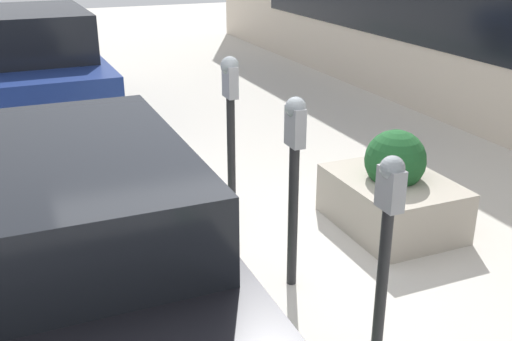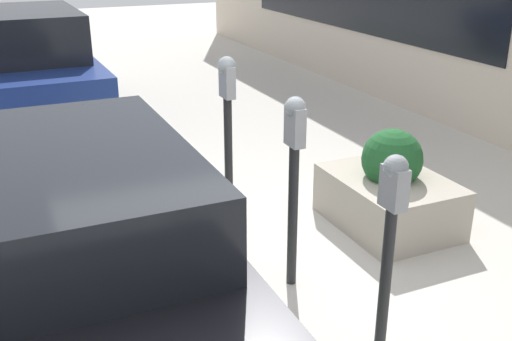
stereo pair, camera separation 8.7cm
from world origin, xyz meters
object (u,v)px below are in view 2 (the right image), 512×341
at_px(parking_meter_nearest, 389,237).
at_px(parked_car_rear, 20,65).
at_px(parked_car_middle, 58,252).
at_px(parking_meter_second, 294,164).
at_px(parking_meter_middle, 228,111).
at_px(planter_box, 389,191).

relative_size(parking_meter_nearest, parked_car_rear, 0.35).
bearing_deg(parked_car_middle, parking_meter_nearest, -119.49).
relative_size(parking_meter_second, parking_meter_middle, 0.96).
relative_size(parking_meter_second, parked_car_rear, 0.36).
xyz_separation_m(parking_meter_nearest, parking_meter_middle, (2.49, -0.00, 0.09)).
xyz_separation_m(parking_meter_middle, parked_car_middle, (-1.52, 1.71, -0.29)).
bearing_deg(parked_car_middle, parking_meter_second, -82.25).
height_order(parking_meter_nearest, parking_meter_second, parking_meter_second).
height_order(parking_meter_middle, parked_car_middle, parking_meter_middle).
distance_m(parking_meter_second, parked_car_middle, 1.76).
height_order(parked_car_middle, parked_car_rear, parked_car_rear).
bearing_deg(parking_meter_nearest, parked_car_rear, 12.71).
height_order(parking_meter_nearest, parking_meter_middle, parking_meter_middle).
bearing_deg(parking_meter_nearest, parking_meter_second, -0.85).
bearing_deg(parking_meter_nearest, parking_meter_middle, -0.06).
height_order(parking_meter_second, parked_car_middle, parking_meter_second).
height_order(planter_box, parked_car_rear, parked_car_rear).
height_order(parking_meter_nearest, parked_car_rear, parked_car_rear).
bearing_deg(planter_box, parked_car_rear, 29.54).
bearing_deg(parking_meter_nearest, planter_box, -37.14).
height_order(parking_meter_nearest, parked_car_middle, parking_meter_nearest).
bearing_deg(parking_meter_middle, parked_car_rear, 19.71).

